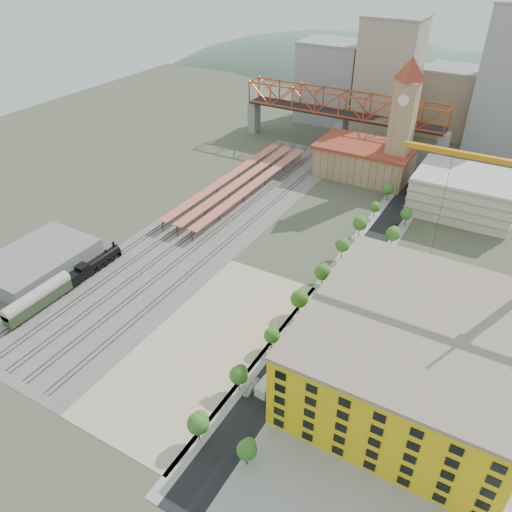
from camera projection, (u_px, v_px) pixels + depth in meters
The scene contains 32 objects.
ground at pixel (281, 281), 143.34m from camera, with size 400.00×400.00×0.00m, color #474C38.
ballast_strip at pixel (212, 224), 170.96m from camera, with size 36.00×165.00×0.06m, color #605E59.
dirt_lot at pixel (207, 343), 122.25m from camera, with size 28.00×67.00×0.06m, color tan.
street_asphalt at pixel (352, 271), 147.48m from camera, with size 12.00×170.00×0.06m, color black.
sidewalk_west at pixel (335, 266), 149.78m from camera, with size 3.00×170.00×0.04m, color gray.
sidewalk_east at pixel (370, 277), 145.19m from camera, with size 3.00×170.00×0.04m, color gray.
construction_pad at pixel (419, 388), 110.13m from camera, with size 50.00×90.00×0.06m, color gray.
rail_tracks at pixel (207, 222), 171.64m from camera, with size 26.56×160.00×0.18m.
platform_canopies at pixel (241, 181), 190.70m from camera, with size 16.00×80.00×4.12m.
station_hall at pixel (365, 160), 200.93m from camera, with size 38.00×24.00×13.10m.
clock_tower at pixel (404, 112), 181.90m from camera, with size 12.00×12.00×52.00m.
parking_garage at pixel (465, 193), 175.00m from camera, with size 34.00×26.00×14.00m, color silver.
truss_bridge at pixel (342, 107), 219.13m from camera, with size 94.00×9.60×25.60m.
construction_building at pixel (413, 353), 106.19m from camera, with size 44.60×50.60×18.80m.
warehouse at pixel (37, 261), 147.80m from camera, with size 22.00×32.00×5.00m, color gray.
street_trees at pixel (340, 289), 140.28m from camera, with size 15.40×124.40×8.00m.
skyline at pixel (439, 88), 230.36m from camera, with size 133.00×46.00×60.00m.
distant_hills at pixel (503, 203), 356.09m from camera, with size 647.00×264.00×227.00m.
locomotive at pixel (93, 266), 145.94m from camera, with size 3.12×24.06×6.01m.
coach at pixel (38, 299), 131.34m from camera, with size 3.45×20.05×6.29m.
site_trailer_a at pixel (272, 379), 110.55m from camera, with size 2.68×10.19×2.79m, color silver.
site_trailer_b at pixel (296, 346), 119.39m from camera, with size 2.66×10.11×2.77m, color silver.
site_trailer_c at pixel (314, 321), 126.97m from camera, with size 2.39×9.08×2.48m, color silver.
site_trailer_d at pixel (322, 310), 130.69m from camera, with size 2.58×9.82×2.69m, color silver.
car_0 at pixel (250, 390), 108.94m from camera, with size 1.65×4.11×1.40m, color silver.
car_1 at pixel (254, 385), 110.12m from camera, with size 1.45×4.17×1.37m, color #949499.
car_2 at pixel (291, 335), 123.42m from camera, with size 2.52×5.47×1.52m, color black.
car_3 at pixel (357, 248), 157.14m from camera, with size 1.97×4.84×1.41m, color #1A2C4C.
car_4 at pixel (277, 395), 107.59m from camera, with size 1.75×4.34×1.48m, color silver.
car_5 at pixel (312, 345), 120.47m from camera, with size 1.66×4.76×1.57m, color #9E9FA4.
car_6 at pixel (351, 289), 139.00m from camera, with size 2.53×5.48×1.52m, color black.
car_7 at pixel (393, 228), 167.26m from camera, with size 1.96×4.82×1.40m, color navy.
Camera 1 is at (51.50, -103.55, 85.30)m, focal length 35.00 mm.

